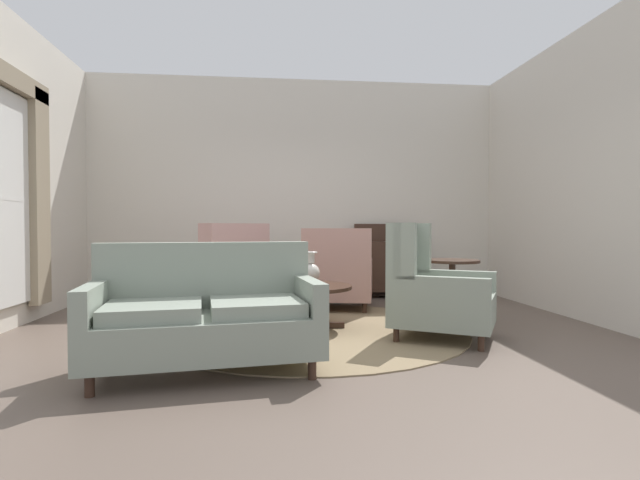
% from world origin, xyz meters
% --- Properties ---
extents(ground, '(8.63, 8.63, 0.00)m').
position_xyz_m(ground, '(0.00, 0.00, 0.00)').
color(ground, brown).
extents(wall_back, '(6.32, 0.08, 3.28)m').
position_xyz_m(wall_back, '(0.00, 2.75, 1.64)').
color(wall_back, silver).
rests_on(wall_back, ground).
extents(wall_left, '(0.08, 3.85, 3.28)m').
position_xyz_m(wall_left, '(-3.08, 0.83, 1.64)').
color(wall_left, silver).
rests_on(wall_left, ground).
extents(wall_right, '(0.08, 3.85, 3.28)m').
position_xyz_m(wall_right, '(3.08, 0.83, 1.64)').
color(wall_right, silver).
rests_on(wall_right, ground).
extents(baseboard_back, '(6.16, 0.03, 0.12)m').
position_xyz_m(baseboard_back, '(0.00, 2.70, 0.06)').
color(baseboard_back, '#382319').
rests_on(baseboard_back, ground).
extents(area_rug, '(3.14, 3.14, 0.01)m').
position_xyz_m(area_rug, '(0.00, 0.30, 0.01)').
color(area_rug, '#847051').
rests_on(area_rug, ground).
extents(coffee_table, '(0.87, 0.87, 0.46)m').
position_xyz_m(coffee_table, '(-0.02, 0.31, 0.37)').
color(coffee_table, '#382319').
rests_on(coffee_table, ground).
extents(porcelain_vase, '(0.20, 0.20, 0.34)m').
position_xyz_m(porcelain_vase, '(-0.00, 0.37, 0.60)').
color(porcelain_vase, beige).
rests_on(porcelain_vase, coffee_table).
extents(settee, '(1.70, 1.00, 0.93)m').
position_xyz_m(settee, '(-0.88, -1.00, 0.40)').
color(settee, gray).
rests_on(settee, ground).
extents(armchair_back_corner, '(1.16, 1.12, 1.09)m').
position_xyz_m(armchair_back_corner, '(1.11, -0.19, 0.44)').
color(armchair_back_corner, gray).
rests_on(armchair_back_corner, ground).
extents(armchair_beside_settee, '(1.22, 1.23, 1.09)m').
position_xyz_m(armchair_beside_settee, '(-0.96, 1.23, 0.45)').
color(armchair_beside_settee, tan).
rests_on(armchair_beside_settee, ground).
extents(armchair_foreground_right, '(1.03, 1.08, 1.03)m').
position_xyz_m(armchair_foreground_right, '(0.46, 1.47, 0.43)').
color(armchair_foreground_right, tan).
rests_on(armchair_foreground_right, ground).
extents(side_table, '(0.59, 0.59, 0.69)m').
position_xyz_m(side_table, '(1.58, 0.52, 0.42)').
color(side_table, '#382319').
rests_on(side_table, ground).
extents(sideboard, '(0.95, 0.34, 1.10)m').
position_xyz_m(sideboard, '(1.34, 2.46, 0.49)').
color(sideboard, '#382319').
rests_on(sideboard, ground).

